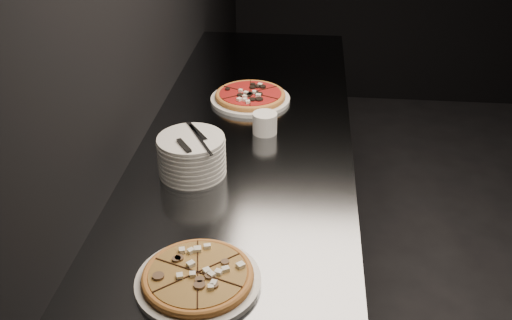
# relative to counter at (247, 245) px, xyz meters

# --- Properties ---
(wall_left) EXTENTS (0.02, 5.00, 2.80)m
(wall_left) POSITION_rel_counter_xyz_m (-0.37, 0.00, 0.94)
(wall_left) COLOR black
(wall_left) RESTS_ON floor
(counter) EXTENTS (0.74, 2.44, 0.92)m
(counter) POSITION_rel_counter_xyz_m (0.00, 0.00, 0.00)
(counter) COLOR #585B5F
(counter) RESTS_ON floor
(pizza_mushroom) EXTENTS (0.35, 0.35, 0.04)m
(pizza_mushroom) POSITION_rel_counter_xyz_m (-0.03, -0.72, 0.48)
(pizza_mushroom) COLOR silver
(pizza_mushroom) RESTS_ON counter
(pizza_tomato) EXTENTS (0.38, 0.38, 0.04)m
(pizza_tomato) POSITION_rel_counter_xyz_m (-0.02, 0.35, 0.48)
(pizza_tomato) COLOR silver
(pizza_tomato) RESTS_ON counter
(plate_stack) EXTENTS (0.21, 0.21, 0.13)m
(plate_stack) POSITION_rel_counter_xyz_m (-0.15, -0.21, 0.52)
(plate_stack) COLOR silver
(plate_stack) RESTS_ON counter
(cutlery) EXTENTS (0.11, 0.22, 0.01)m
(cutlery) POSITION_rel_counter_xyz_m (-0.14, -0.23, 0.59)
(cutlery) COLOR #B4B6BB
(cutlery) RESTS_ON plate_stack
(ramekin) EXTENTS (0.09, 0.09, 0.08)m
(ramekin) POSITION_rel_counter_xyz_m (0.06, 0.08, 0.50)
(ramekin) COLOR silver
(ramekin) RESTS_ON counter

